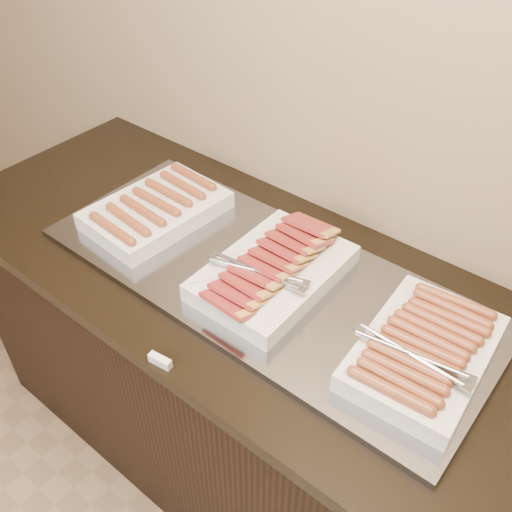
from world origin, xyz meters
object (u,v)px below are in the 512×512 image
(warming_tray, at_px, (263,277))
(dish_center, at_px, (273,271))
(dish_right, at_px, (423,351))
(counter, at_px, (267,389))
(dish_left, at_px, (156,209))

(warming_tray, distance_m, dish_center, 0.06)
(dish_right, bearing_deg, dish_center, 176.33)
(dish_center, bearing_deg, warming_tray, 174.16)
(warming_tray, height_order, dish_right, dish_right)
(warming_tray, distance_m, dish_right, 0.45)
(dish_center, distance_m, dish_right, 0.41)
(counter, distance_m, dish_center, 0.50)
(counter, height_order, dish_center, dish_center)
(warming_tray, bearing_deg, dish_right, -0.44)
(dish_center, relative_size, dish_right, 1.08)
(counter, relative_size, dish_center, 4.86)
(counter, distance_m, dish_left, 0.65)
(warming_tray, height_order, dish_left, dish_left)
(warming_tray, xyz_separation_m, dish_left, (-0.39, 0.00, 0.04))
(dish_left, bearing_deg, counter, 3.84)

